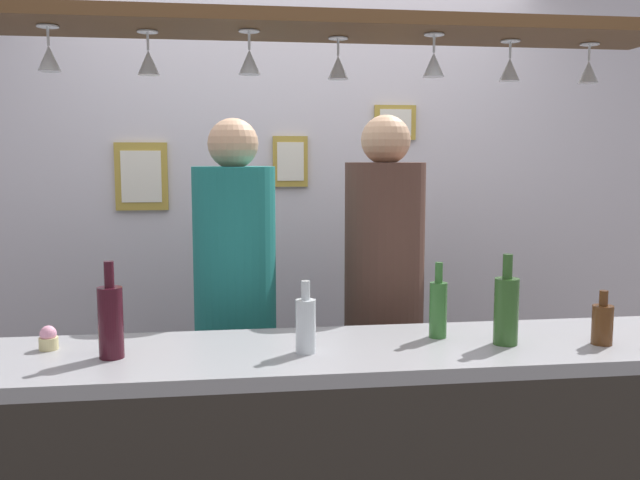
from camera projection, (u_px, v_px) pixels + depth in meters
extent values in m
cube|color=silver|center=(294.00, 213.00, 3.61)|extent=(4.40, 0.06, 2.60)
cube|color=#99999E|center=(339.00, 354.00, 2.22)|extent=(2.70, 0.55, 0.04)
cube|color=brown|center=(337.00, 27.00, 2.15)|extent=(2.20, 0.36, 0.04)
cylinder|color=silver|center=(48.00, 26.00, 2.02)|extent=(0.06, 0.06, 0.00)
cylinder|color=silver|center=(48.00, 36.00, 2.02)|extent=(0.01, 0.01, 0.06)
cone|color=silver|center=(49.00, 59.00, 2.03)|extent=(0.07, 0.07, 0.08)
cylinder|color=silver|center=(148.00, 32.00, 2.10)|extent=(0.06, 0.06, 0.00)
cylinder|color=silver|center=(148.00, 41.00, 2.11)|extent=(0.01, 0.01, 0.06)
cone|color=silver|center=(148.00, 63.00, 2.11)|extent=(0.07, 0.07, 0.08)
cylinder|color=silver|center=(249.00, 31.00, 2.09)|extent=(0.06, 0.06, 0.00)
cylinder|color=silver|center=(249.00, 41.00, 2.10)|extent=(0.01, 0.01, 0.06)
cone|color=silver|center=(249.00, 62.00, 2.10)|extent=(0.07, 0.07, 0.08)
cylinder|color=silver|center=(338.00, 38.00, 2.22)|extent=(0.06, 0.06, 0.00)
cylinder|color=silver|center=(338.00, 47.00, 2.22)|extent=(0.01, 0.01, 0.06)
cone|color=silver|center=(338.00, 68.00, 2.23)|extent=(0.07, 0.07, 0.08)
cylinder|color=silver|center=(434.00, 35.00, 2.15)|extent=(0.06, 0.06, 0.00)
cylinder|color=silver|center=(434.00, 44.00, 2.15)|extent=(0.01, 0.01, 0.06)
cone|color=silver|center=(434.00, 65.00, 2.16)|extent=(0.07, 0.07, 0.08)
cylinder|color=silver|center=(510.00, 41.00, 2.27)|extent=(0.06, 0.06, 0.00)
cylinder|color=silver|center=(510.00, 50.00, 2.27)|extent=(0.01, 0.01, 0.06)
cone|color=silver|center=(510.00, 70.00, 2.28)|extent=(0.07, 0.07, 0.08)
cylinder|color=silver|center=(590.00, 44.00, 2.33)|extent=(0.06, 0.06, 0.00)
cylinder|color=silver|center=(589.00, 53.00, 2.34)|extent=(0.01, 0.01, 0.06)
cone|color=silver|center=(588.00, 72.00, 2.34)|extent=(0.07, 0.07, 0.08)
cube|color=#2D334C|center=(237.00, 435.00, 2.92)|extent=(0.17, 0.18, 0.83)
cylinder|color=#1E7A75|center=(235.00, 254.00, 2.83)|extent=(0.34, 0.34, 0.72)
sphere|color=tan|center=(233.00, 144.00, 2.77)|extent=(0.21, 0.21, 0.21)
cube|color=#2D334C|center=(383.00, 426.00, 3.00)|extent=(0.17, 0.18, 0.84)
cylinder|color=brown|center=(385.00, 249.00, 2.91)|extent=(0.34, 0.34, 0.73)
sphere|color=tan|center=(386.00, 140.00, 2.86)|extent=(0.21, 0.21, 0.21)
cylinder|color=#380F19|center=(111.00, 323.00, 2.09)|extent=(0.08, 0.08, 0.22)
cylinder|color=#380F19|center=(109.00, 274.00, 2.07)|extent=(0.03, 0.03, 0.08)
cylinder|color=#512D14|center=(602.00, 325.00, 2.25)|extent=(0.07, 0.07, 0.13)
cylinder|color=#512D14|center=(604.00, 298.00, 2.24)|extent=(0.03, 0.03, 0.05)
cylinder|color=#2D5623|center=(506.00, 311.00, 2.24)|extent=(0.08, 0.08, 0.22)
cylinder|color=#2D5623|center=(508.00, 266.00, 2.23)|extent=(0.03, 0.03, 0.08)
cylinder|color=#336B2D|center=(438.00, 310.00, 2.33)|extent=(0.06, 0.06, 0.19)
cylinder|color=#336B2D|center=(439.00, 272.00, 2.32)|extent=(0.03, 0.03, 0.07)
cylinder|color=silver|center=(306.00, 326.00, 2.15)|extent=(0.06, 0.06, 0.17)
cylinder|color=silver|center=(306.00, 290.00, 2.13)|extent=(0.03, 0.03, 0.06)
cylinder|color=beige|center=(49.00, 343.00, 2.19)|extent=(0.06, 0.06, 0.04)
sphere|color=pink|center=(48.00, 334.00, 2.19)|extent=(0.05, 0.05, 0.05)
cube|color=#B29338|center=(290.00, 161.00, 3.53)|extent=(0.18, 0.02, 0.26)
cube|color=white|center=(290.00, 161.00, 3.52)|extent=(0.14, 0.01, 0.20)
cube|color=#B29338|center=(141.00, 176.00, 3.44)|extent=(0.26, 0.02, 0.34)
cube|color=white|center=(141.00, 177.00, 3.43)|extent=(0.20, 0.01, 0.26)
cube|color=#B29338|center=(395.00, 123.00, 3.58)|extent=(0.22, 0.02, 0.18)
cube|color=white|center=(396.00, 122.00, 3.57)|extent=(0.17, 0.01, 0.14)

